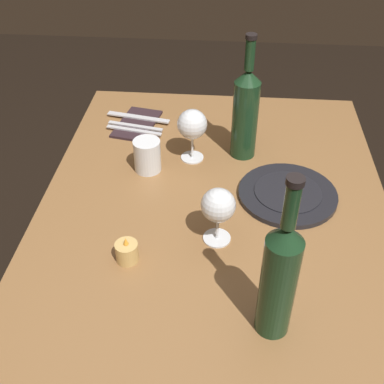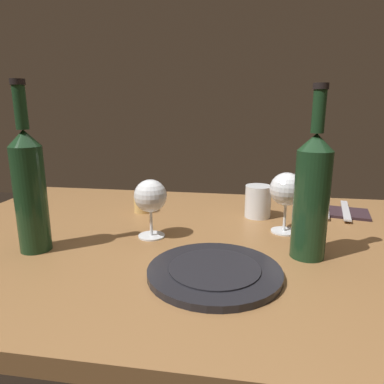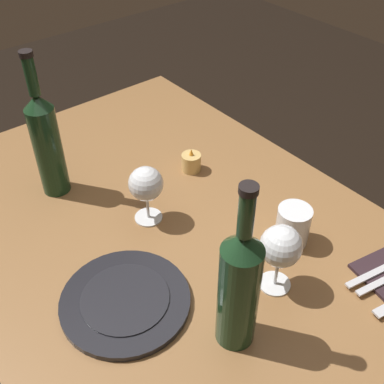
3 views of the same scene
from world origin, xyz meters
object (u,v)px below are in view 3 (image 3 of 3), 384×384
Objects in this scene: wine_glass_right at (146,185)px; dinner_plate at (125,301)px; wine_bottle at (47,142)px; wine_bottle_second at (239,287)px; fork_outer at (380,270)px; wine_glass_left at (281,247)px; water_tumbler at (292,227)px; votive_candle at (191,163)px.

wine_glass_right is 0.27m from dinner_plate.
wine_bottle_second is at bearing 5.65° from wine_bottle.
wine_bottle_second reaches higher than wine_glass_right.
fork_outer is at bearing 59.12° from dinner_plate.
dinner_plate is at bearing -8.28° from wine_bottle.
wine_bottle_second is at bearing -76.56° from wine_glass_left.
wine_glass_right is 0.56× the size of dinner_plate.
fork_outer is (0.68, 0.40, -0.13)m from wine_bottle.
water_tumbler reaches higher than dinner_plate.
votive_candle is at bearing 149.97° from wine_bottle_second.
wine_glass_right is 0.34m from water_tumbler.
votive_candle reaches higher than fork_outer.
dinner_plate is (0.41, -0.06, -0.14)m from wine_bottle.
wine_bottle_second is 2.01× the size of fork_outer.
wine_glass_right reaches higher than water_tumbler.
wine_glass_left reaches higher than wine_glass_right.
wine_glass_right is 0.37m from wine_bottle_second.
dinner_plate is at bearing -55.65° from votive_candle.
fork_outer is at bearing 75.97° from wine_bottle_second.
votive_candle is 0.26× the size of dinner_plate.
wine_glass_left is at bearing 19.93° from wine_bottle.
wine_glass_right is at bearing 26.63° from wine_bottle.
water_tumbler is (0.26, 0.21, -0.06)m from wine_glass_right.
wine_bottle is 0.37m from votive_candle.
wine_bottle_second is at bearing -69.41° from water_tumbler.
wine_glass_right is at bearing -148.12° from fork_outer.
wine_bottle_second is at bearing -30.03° from votive_candle.
wine_glass_left is at bearing 103.44° from wine_bottle_second.
votive_candle is at bearing 124.35° from dinner_plate.
wine_glass_right is 0.27m from wine_bottle.
water_tumbler is at bearing 37.97° from wine_glass_right.
water_tumbler is (0.50, 0.32, -0.10)m from wine_bottle.
wine_bottle_second is (0.36, -0.06, 0.04)m from wine_glass_right.
wine_bottle_second is 0.26m from dinner_plate.
dinner_plate is (-0.19, -0.12, -0.13)m from wine_bottle_second.
fork_outer is (0.12, 0.19, -0.10)m from wine_glass_left.
wine_bottle_second is at bearing 32.25° from dinner_plate.
water_tumbler reaches higher than votive_candle.
wine_glass_left is 0.15m from water_tumbler.
water_tumbler is 0.20m from fork_outer.
wine_glass_left is 1.68× the size of water_tumbler.
votive_candle is 0.46m from dinner_plate.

